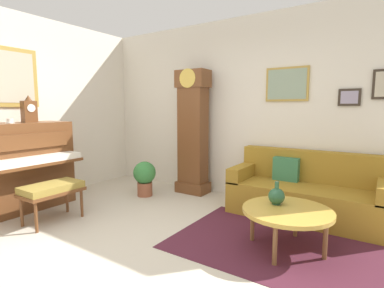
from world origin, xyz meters
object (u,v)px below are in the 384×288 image
couch (306,193)px  mantel_clock (29,110)px  grandfather_clock (193,135)px  green_jug (277,196)px  teacup (10,121)px  piano (15,167)px  potted_plant (145,176)px  piano_bench (52,190)px  coffee_table (287,212)px

couch → mantel_clock: size_ratio=5.00×
grandfather_clock → green_jug: 2.12m
teacup → piano: bearing=138.4°
grandfather_clock → potted_plant: (-0.54, -0.60, -0.64)m
piano_bench → mantel_clock: bearing=165.9°
green_jug → piano: bearing=-163.1°
mantel_clock → potted_plant: bearing=51.2°
piano → green_jug: piano is taller
mantel_clock → green_jug: mantel_clock is taller
piano → potted_plant: (1.00, 1.49, -0.29)m
piano → piano_bench: piano is taller
green_jug → potted_plant: 2.35m
green_jug → mantel_clock: bearing=-167.0°
grandfather_clock → potted_plant: grandfather_clock is taller
couch → green_jug: bearing=-94.9°
piano → coffee_table: piano is taller
piano → green_jug: (3.30, 1.00, -0.11)m
mantel_clock → teacup: 0.32m
grandfather_clock → couch: (1.84, -0.10, -0.65)m
piano → potted_plant: bearing=56.1°
piano → coffee_table: 3.57m
piano → piano_bench: (0.79, 0.05, -0.21)m
piano_bench → teacup: teacup is taller
coffee_table → potted_plant: size_ratio=1.57×
piano_bench → coffee_table: (2.64, 0.87, -0.02)m
coffee_table → teacup: (-3.40, -0.95, 0.85)m
couch → mantel_clock: (-3.38, -1.75, 1.07)m
teacup → potted_plant: size_ratio=0.21×
couch → mantel_clock: bearing=-152.7°
green_jug → couch: bearing=85.1°
piano_bench → couch: (2.59, 1.95, -0.09)m
grandfather_clock → teacup: grandfather_clock is taller
mantel_clock → green_jug: (3.30, 0.76, -0.88)m
grandfather_clock → teacup: 2.62m
piano → grandfather_clock: 2.62m
piano → piano_bench: size_ratio=2.06×
piano → mantel_clock: bearing=89.5°
piano_bench → green_jug: bearing=20.9°
piano → couch: piano is taller
grandfather_clock → teacup: size_ratio=17.50×
couch → piano: bearing=-149.5°
coffee_table → piano: bearing=-165.0°
couch → green_jug: size_ratio=7.92×
potted_plant → mantel_clock: bearing=-128.8°
mantel_clock → teacup: bearing=-82.7°
teacup → green_jug: bearing=17.7°
green_jug → potted_plant: size_ratio=0.43×
piano_bench → potted_plant: size_ratio=1.25×
grandfather_clock → coffee_table: grandfather_clock is taller
piano → couch: size_ratio=0.76×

